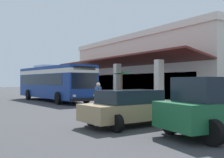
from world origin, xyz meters
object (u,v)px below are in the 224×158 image
object	(u,v)px
pedestrian	(98,96)
potted_palm	(122,94)
parked_sedan_tan	(132,107)
transit_bus	(54,81)

from	to	relation	value
pedestrian	potted_palm	xyz separation A→B (m)	(-7.03, 6.16, -0.31)
parked_sedan_tan	potted_palm	distance (m)	13.61
potted_palm	parked_sedan_tan	bearing A→B (deg)	-31.01
parked_sedan_tan	pedestrian	size ratio (longest dim) A/B	2.58
transit_bus	parked_sedan_tan	xyz separation A→B (m)	(15.03, -1.74, -1.10)
potted_palm	pedestrian	bearing A→B (deg)	-41.21
parked_sedan_tan	pedestrian	distance (m)	4.71
transit_bus	pedestrian	xyz separation A→B (m)	(10.41, -0.88, -0.86)
parked_sedan_tan	pedestrian	xyz separation A→B (m)	(-4.63, 0.85, 0.24)
parked_sedan_tan	potted_palm	size ratio (longest dim) A/B	1.64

